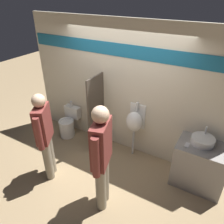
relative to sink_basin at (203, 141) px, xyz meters
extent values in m
plane|color=#997F5B|center=(-1.67, -0.33, -0.90)|extent=(16.00, 16.00, 0.00)
cube|color=beige|center=(-1.67, 0.27, 0.45)|extent=(4.40, 0.06, 2.70)
cube|color=#19668E|center=(-1.67, 0.23, 1.24)|extent=(4.31, 0.01, 0.24)
cube|color=gray|center=(0.05, -0.06, -0.48)|extent=(0.86, 0.60, 0.84)
cylinder|color=white|center=(0.00, 0.00, 0.00)|extent=(0.38, 0.38, 0.12)
cylinder|color=silver|center=(0.00, 0.13, 0.13)|extent=(0.03, 0.03, 0.14)
cube|color=#B7B7BC|center=(-0.21, -0.18, -0.06)|extent=(0.07, 0.14, 0.01)
cube|color=#4C4238|center=(-2.13, -0.05, -0.08)|extent=(0.03, 0.57, 1.65)
cylinder|color=silver|center=(-1.30, 0.08, -0.59)|extent=(0.04, 0.04, 0.62)
ellipsoid|color=white|center=(-1.30, 0.08, -0.09)|extent=(0.34, 0.29, 0.43)
cube|color=white|center=(-1.30, 0.23, -0.03)|extent=(0.33, 0.02, 0.53)
cylinder|color=silver|center=(-1.30, 0.19, 0.21)|extent=(0.06, 0.06, 0.16)
cylinder|color=white|center=(-2.95, -0.12, -0.71)|extent=(0.35, 0.35, 0.39)
torus|color=white|center=(-2.95, -0.12, -0.50)|extent=(0.36, 0.36, 0.04)
cube|color=white|center=(-2.95, 0.15, -0.37)|extent=(0.39, 0.16, 0.28)
cylinder|color=silver|center=(-2.95, 0.13, -0.15)|extent=(0.06, 0.06, 0.14)
cylinder|color=gray|center=(-2.35, -1.31, -0.49)|extent=(0.15, 0.15, 0.82)
cylinder|color=gray|center=(-2.43, -1.17, -0.49)|extent=(0.15, 0.15, 0.82)
cube|color=brown|center=(-2.39, -1.24, 0.25)|extent=(0.38, 0.46, 0.65)
cylinder|color=brown|center=(-2.26, -1.45, 0.21)|extent=(0.10, 0.10, 0.60)
cylinder|color=brown|center=(-2.51, -1.03, 0.21)|extent=(0.10, 0.10, 0.60)
sphere|color=beige|center=(-2.39, -1.24, 0.68)|extent=(0.22, 0.22, 0.22)
cylinder|color=gray|center=(-1.17, -1.37, -0.46)|extent=(0.17, 0.17, 0.88)
cylinder|color=gray|center=(-1.22, -1.20, -0.46)|extent=(0.17, 0.17, 0.88)
cube|color=brown|center=(-1.19, -1.28, 0.33)|extent=(0.33, 0.50, 0.70)
cylinder|color=brown|center=(-1.12, -1.53, 0.30)|extent=(0.11, 0.11, 0.64)
cylinder|color=brown|center=(-1.27, -1.03, 0.30)|extent=(0.11, 0.11, 0.64)
sphere|color=beige|center=(-1.19, -1.28, 0.80)|extent=(0.24, 0.24, 0.24)
camera|label=1|loc=(0.17, -3.30, 2.24)|focal=35.00mm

